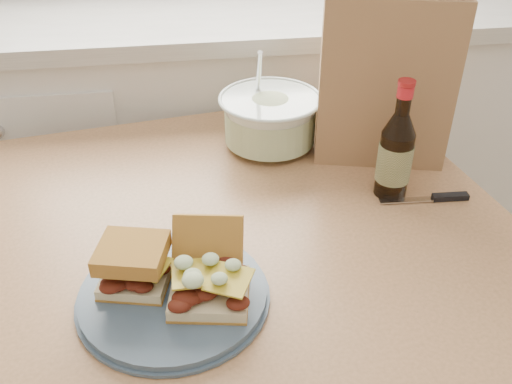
{
  "coord_description": "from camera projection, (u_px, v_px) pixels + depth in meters",
  "views": [
    {
      "loc": [
        -0.07,
        0.13,
        1.38
      ],
      "look_at": [
        0.04,
        0.91,
        0.85
      ],
      "focal_mm": 40.0,
      "sensor_mm": 36.0,
      "label": 1
    }
  ],
  "objects": [
    {
      "name": "cabinet_run",
      "position": [
        206.0,
        152.0,
        1.8
      ],
      "size": [
        2.5,
        0.64,
        0.94
      ],
      "color": "white",
      "rests_on": "ground"
    },
    {
      "name": "dining_table",
      "position": [
        252.0,
        276.0,
        1.06
      ],
      "size": [
        1.05,
        1.05,
        0.77
      ],
      "rotation": [
        0.0,
        0.0,
        0.15
      ],
      "color": "tan",
      "rests_on": "ground"
    },
    {
      "name": "plate",
      "position": [
        173.0,
        295.0,
        0.85
      ],
      "size": [
        0.28,
        0.28,
        0.02
      ],
      "primitive_type": "cylinder",
      "color": "#405368",
      "rests_on": "dining_table"
    },
    {
      "name": "sandwich_left",
      "position": [
        134.0,
        265.0,
        0.83
      ],
      "size": [
        0.12,
        0.11,
        0.07
      ],
      "rotation": [
        0.0,
        0.0,
        -0.24
      ],
      "color": "beige",
      "rests_on": "plate"
    },
    {
      "name": "sandwich_right",
      "position": [
        209.0,
        272.0,
        0.83
      ],
      "size": [
        0.13,
        0.17,
        0.09
      ],
      "rotation": [
        0.0,
        0.0,
        -0.18
      ],
      "color": "beige",
      "rests_on": "plate"
    },
    {
      "name": "coleslaw_bowl",
      "position": [
        270.0,
        122.0,
        1.21
      ],
      "size": [
        0.22,
        0.22,
        0.22
      ],
      "color": "white",
      "rests_on": "dining_table"
    },
    {
      "name": "beer_bottle",
      "position": [
        396.0,
        154.0,
        1.04
      ],
      "size": [
        0.06,
        0.06,
        0.23
      ],
      "rotation": [
        0.0,
        0.0,
        0.38
      ],
      "color": "black",
      "rests_on": "dining_table"
    },
    {
      "name": "knife",
      "position": [
        439.0,
        198.0,
        1.06
      ],
      "size": [
        0.17,
        0.02,
        0.01
      ],
      "rotation": [
        0.0,
        0.0,
        -0.05
      ],
      "color": "silver",
      "rests_on": "dining_table"
    },
    {
      "name": "paper_bag",
      "position": [
        385.0,
        74.0,
        1.13
      ],
      "size": [
        0.29,
        0.23,
        0.34
      ],
      "primitive_type": "cube",
      "rotation": [
        0.0,
        0.0,
        -0.25
      ],
      "color": "#9A694A",
      "rests_on": "dining_table"
    }
  ]
}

